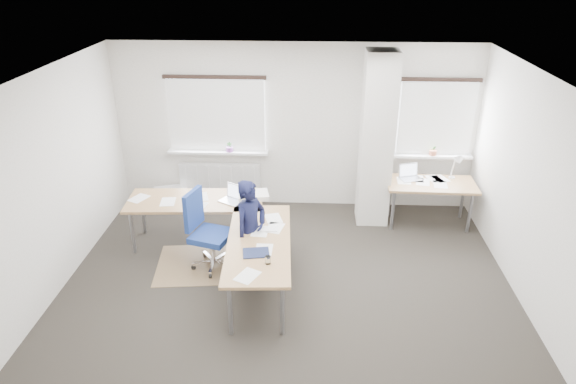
{
  "coord_description": "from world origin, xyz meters",
  "views": [
    {
      "loc": [
        0.29,
        -5.7,
        4.09
      ],
      "look_at": [
        -0.04,
        0.9,
        0.96
      ],
      "focal_mm": 32.0,
      "sensor_mm": 36.0,
      "label": 1
    }
  ],
  "objects_px": {
    "desk_main": "(228,221)",
    "task_chair": "(210,247)",
    "person": "(251,231)",
    "desk_side": "(431,185)"
  },
  "relations": [
    {
      "from": "desk_main",
      "to": "person",
      "type": "xyz_separation_m",
      "value": [
        0.36,
        -0.3,
        0.02
      ]
    },
    {
      "from": "desk_main",
      "to": "task_chair",
      "type": "bearing_deg",
      "value": -163.27
    },
    {
      "from": "task_chair",
      "to": "person",
      "type": "xyz_separation_m",
      "value": [
        0.62,
        -0.21,
        0.4
      ]
    },
    {
      "from": "desk_side",
      "to": "task_chair",
      "type": "xyz_separation_m",
      "value": [
        -3.32,
        -1.44,
        -0.37
      ]
    },
    {
      "from": "desk_main",
      "to": "task_chair",
      "type": "xyz_separation_m",
      "value": [
        -0.26,
        -0.1,
        -0.37
      ]
    },
    {
      "from": "task_chair",
      "to": "person",
      "type": "bearing_deg",
      "value": -1.56
    },
    {
      "from": "desk_side",
      "to": "person",
      "type": "distance_m",
      "value": 3.17
    },
    {
      "from": "desk_main",
      "to": "desk_side",
      "type": "xyz_separation_m",
      "value": [
        3.06,
        1.35,
        -0.01
      ]
    },
    {
      "from": "person",
      "to": "task_chair",
      "type": "bearing_deg",
      "value": 107.68
    },
    {
      "from": "desk_main",
      "to": "person",
      "type": "bearing_deg",
      "value": -43.71
    }
  ]
}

